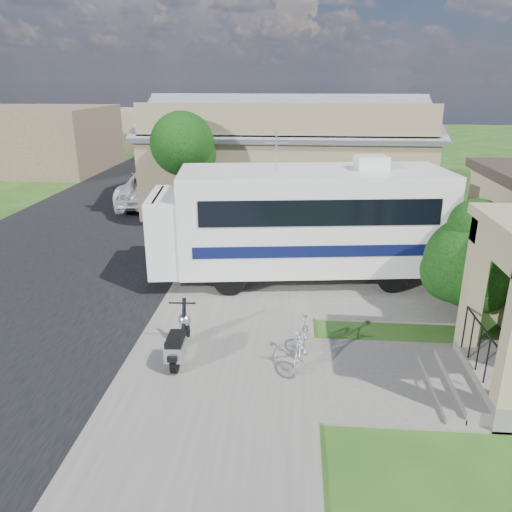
# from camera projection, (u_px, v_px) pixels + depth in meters

# --- Properties ---
(ground) EXTENTS (120.00, 120.00, 0.00)m
(ground) POSITION_uv_depth(u_px,v_px,m) (269.00, 349.00, 11.07)
(ground) COLOR #1E4412
(street_slab) EXTENTS (9.00, 80.00, 0.02)m
(street_slab) POSITION_uv_depth(u_px,v_px,m) (105.00, 221.00, 21.02)
(street_slab) COLOR black
(street_slab) RESTS_ON ground
(sidewalk_slab) EXTENTS (4.00, 80.00, 0.06)m
(sidewalk_slab) POSITION_uv_depth(u_px,v_px,m) (259.00, 224.00, 20.52)
(sidewalk_slab) COLOR #5D5B54
(sidewalk_slab) RESTS_ON ground
(driveway_slab) EXTENTS (7.00, 6.00, 0.05)m
(driveway_slab) POSITION_uv_depth(u_px,v_px,m) (327.00, 275.00, 15.17)
(driveway_slab) COLOR #5D5B54
(driveway_slab) RESTS_ON ground
(walk_slab) EXTENTS (4.00, 3.00, 0.05)m
(walk_slab) POSITION_uv_depth(u_px,v_px,m) (417.00, 380.00, 9.89)
(walk_slab) COLOR #5D5B54
(walk_slab) RESTS_ON ground
(warehouse) EXTENTS (12.50, 8.40, 5.04)m
(warehouse) POSITION_uv_depth(u_px,v_px,m) (286.00, 162.00, 23.52)
(warehouse) COLOR #79694B
(warehouse) RESTS_ON ground
(distant_bldg_far) EXTENTS (10.00, 8.00, 4.00)m
(distant_bldg_far) POSITION_uv_depth(u_px,v_px,m) (27.00, 139.00, 32.35)
(distant_bldg_far) COLOR brown
(distant_bldg_far) RESTS_ON ground
(distant_bldg_near) EXTENTS (8.00, 7.00, 3.20)m
(distant_bldg_near) POSITION_uv_depth(u_px,v_px,m) (120.00, 128.00, 43.61)
(distant_bldg_near) COLOR #79694B
(distant_bldg_near) RESTS_ON ground
(street_tree_a) EXTENTS (2.44, 2.40, 4.58)m
(street_tree_a) POSITION_uv_depth(u_px,v_px,m) (185.00, 147.00, 18.76)
(street_tree_a) COLOR black
(street_tree_a) RESTS_ON ground
(street_tree_b) EXTENTS (2.44, 2.40, 4.73)m
(street_tree_b) POSITION_uv_depth(u_px,v_px,m) (223.00, 122.00, 28.11)
(street_tree_b) COLOR black
(street_tree_b) RESTS_ON ground
(street_tree_c) EXTENTS (2.44, 2.40, 4.42)m
(street_tree_c) POSITION_uv_depth(u_px,v_px,m) (241.00, 116.00, 36.66)
(street_tree_c) COLOR black
(street_tree_c) RESTS_ON ground
(motorhome) EXTENTS (8.62, 3.64, 4.29)m
(motorhome) POSITION_uv_depth(u_px,v_px,m) (301.00, 219.00, 14.39)
(motorhome) COLOR silver
(motorhome) RESTS_ON ground
(shrub) EXTENTS (2.47, 2.36, 3.03)m
(shrub) POSITION_uv_depth(u_px,v_px,m) (473.00, 258.00, 12.16)
(shrub) COLOR black
(shrub) RESTS_ON ground
(scooter) EXTENTS (0.58, 1.67, 1.10)m
(scooter) POSITION_uv_depth(u_px,v_px,m) (179.00, 342.00, 10.40)
(scooter) COLOR black
(scooter) RESTS_ON ground
(bicycle) EXTENTS (0.72, 1.63, 0.95)m
(bicycle) POSITION_uv_depth(u_px,v_px,m) (302.00, 344.00, 10.32)
(bicycle) COLOR #B8B7C0
(bicycle) RESTS_ON ground
(pickup_truck) EXTENTS (3.41, 6.23, 1.65)m
(pickup_truck) POSITION_uv_depth(u_px,v_px,m) (154.00, 186.00, 23.81)
(pickup_truck) COLOR white
(pickup_truck) RESTS_ON ground
(van) EXTENTS (2.97, 5.93, 1.65)m
(van) POSITION_uv_depth(u_px,v_px,m) (183.00, 164.00, 29.99)
(van) COLOR white
(van) RESTS_ON ground
(garden_hose) EXTENTS (0.35, 0.35, 0.16)m
(garden_hose) POSITION_uv_depth(u_px,v_px,m) (448.00, 357.00, 10.60)
(garden_hose) COLOR #125A23
(garden_hose) RESTS_ON ground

